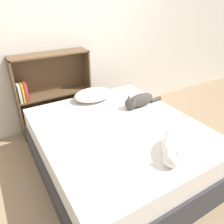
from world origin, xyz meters
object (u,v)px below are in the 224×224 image
(cat_light, at_px, (172,148))
(bookshelf, at_px, (52,92))
(bed, at_px, (118,149))
(cat_dark, at_px, (139,101))
(pillow, at_px, (93,95))

(cat_light, distance_m, bookshelf, 1.89)
(bed, distance_m, cat_dark, 0.62)
(cat_light, height_order, bookshelf, bookshelf)
(pillow, height_order, cat_light, cat_light)
(cat_dark, bearing_deg, bed, 27.99)
(cat_dark, relative_size, bookshelf, 0.49)
(bed, distance_m, cat_light, 0.71)
(pillow, xyz_separation_m, bookshelf, (-0.38, 0.53, -0.08))
(pillow, distance_m, bookshelf, 0.66)
(cat_light, bearing_deg, pillow, -131.74)
(cat_dark, bearing_deg, pillow, -51.73)
(cat_light, bearing_deg, cat_dark, -154.68)
(bed, height_order, cat_light, cat_light)
(cat_dark, xyz_separation_m, bookshelf, (-0.75, 0.98, -0.09))
(pillow, bearing_deg, bed, -94.93)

